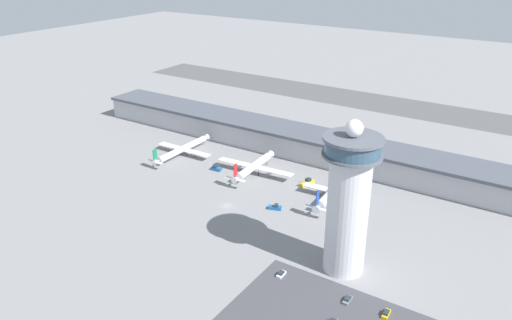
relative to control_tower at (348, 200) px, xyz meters
name	(u,v)px	position (x,y,z in m)	size (l,w,h in m)	color
ground_plane	(228,206)	(-62.24, 15.06, -27.67)	(1000.00, 1000.00, 0.00)	gray
terminal_building	(302,143)	(-62.24, 85.06, -20.65)	(274.01, 25.00, 13.85)	#B2B2B7
runway_strip	(377,103)	(-62.24, 202.00, -27.67)	(411.02, 44.00, 0.01)	#515154
control_tower	(348,200)	(0.00, 0.00, 0.00)	(20.06, 20.06, 56.43)	silver
airplane_gate_alpha	(183,149)	(-116.95, 48.22, -24.05)	(34.29, 44.89, 10.93)	white
airplane_gate_bravo	(254,166)	(-70.29, 48.74, -23.18)	(42.02, 37.86, 12.55)	white
airplane_gate_charlie	(334,191)	(-25.35, 46.30, -23.44)	(30.20, 40.76, 12.56)	silver
service_truck_catering	(216,169)	(-89.53, 42.38, -26.78)	(5.85, 2.69, 2.59)	black
service_truck_fuel	(275,207)	(-42.87, 23.90, -26.83)	(6.26, 4.37, 2.43)	black
service_truck_baggage	(307,183)	(-42.30, 53.10, -26.56)	(4.63, 8.53, 3.19)	black
car_green_van	(386,314)	(21.72, -15.56, -27.08)	(1.92, 4.76, 1.53)	black
car_yellow_taxi	(281,274)	(-16.38, -15.92, -27.10)	(1.99, 4.38, 1.47)	black
car_blue_compact	(348,300)	(8.79, -15.95, -27.14)	(1.89, 4.76, 1.37)	black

